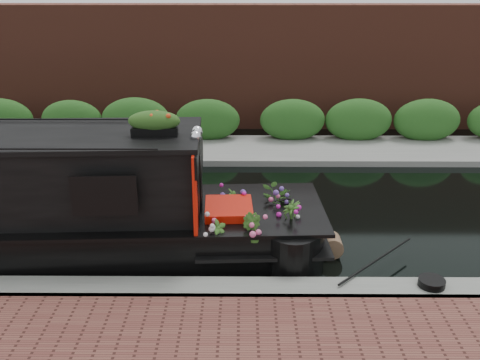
{
  "coord_description": "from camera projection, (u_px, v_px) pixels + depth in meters",
  "views": [
    {
      "loc": [
        0.9,
        -10.73,
        5.07
      ],
      "look_at": [
        0.83,
        -0.6,
        1.04
      ],
      "focal_mm": 40.0,
      "sensor_mm": 36.0,
      "label": 1
    }
  ],
  "objects": [
    {
      "name": "coiled_mooring_rope",
      "position": [
        432.0,
        283.0,
        8.69
      ],
      "size": [
        0.43,
        0.43,
        0.12
      ],
      "primitive_type": "cylinder",
      "color": "black",
      "rests_on": "near_bank_coping"
    },
    {
      "name": "rope_fender",
      "position": [
        331.0,
        245.0,
        10.09
      ],
      "size": [
        0.4,
        0.41,
        0.4
      ],
      "primitive_type": "cylinder",
      "rotation": [
        1.57,
        0.0,
        0.0
      ],
      "color": "brown",
      "rests_on": "ground"
    },
    {
      "name": "far_brick_wall",
      "position": [
        218.0,
        125.0,
        18.54
      ],
      "size": [
        40.0,
        1.0,
        8.0
      ],
      "primitive_type": "cube",
      "color": "#5C2C1F",
      "rests_on": "ground"
    },
    {
      "name": "far_hedge",
      "position": [
        215.0,
        143.0,
        16.59
      ],
      "size": [
        40.0,
        1.1,
        2.8
      ],
      "primitive_type": "cube",
      "color": "#25571D",
      "rests_on": "ground"
    },
    {
      "name": "far_bank_path",
      "position": [
        213.0,
        153.0,
        15.75
      ],
      "size": [
        40.0,
        2.4,
        0.34
      ],
      "primitive_type": "cube",
      "color": "gray",
      "rests_on": "ground"
    },
    {
      "name": "ground",
      "position": [
        203.0,
        213.0,
        11.85
      ],
      "size": [
        80.0,
        80.0,
        0.0
      ],
      "primitive_type": "plane",
      "color": "black",
      "rests_on": "ground"
    },
    {
      "name": "near_bank_coping",
      "position": [
        188.0,
        299.0,
        8.79
      ],
      "size": [
        40.0,
        0.6,
        0.5
      ],
      "primitive_type": "cube",
      "color": "slate",
      "rests_on": "ground"
    }
  ]
}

